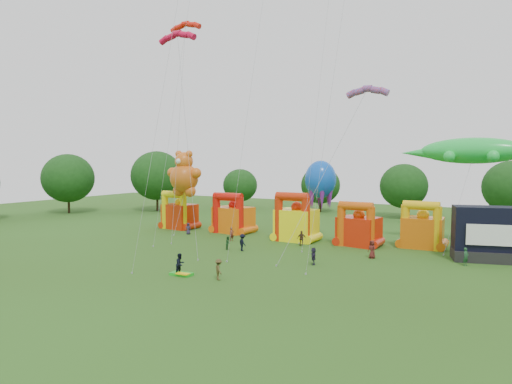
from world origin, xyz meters
The scene contains 24 objects.
ground centered at (0.00, 0.00, 0.00)m, with size 160.00×160.00×0.00m, color #2A4C15.
tree_ring centered at (-1.19, 0.62, 6.26)m, with size 124.33×126.44×12.07m.
bouncy_castle_0 centered at (-18.76, 26.85, 2.19)m, with size 4.92×4.16×5.71m.
bouncy_castle_1 centered at (-9.71, 27.57, 2.18)m, with size 5.69×4.94×5.72m.
bouncy_castle_2 centered at (0.86, 25.84, 2.38)m, with size 4.93×4.03×6.25m.
bouncy_castle_3 centered at (8.76, 26.52, 2.06)m, with size 5.06×4.33×5.38m.
bouncy_castle_4 centered at (15.69, 28.83, 2.14)m, with size 4.68×3.82×5.58m.
stage_trailer centered at (23.77, 25.18, 2.70)m, with size 9.42×5.44×5.58m.
teddy_bear_kite centered at (-15.31, 23.82, 7.86)m, with size 5.60×4.60×11.68m.
gecko_kite centered at (19.98, 30.51, 8.27)m, with size 14.94×9.31×13.01m.
octopus_kite centered at (2.80, 28.70, 6.43)m, with size 4.09×7.48×10.29m.
parafoil_kites centered at (0.74, 15.55, 10.74)m, with size 28.91×11.76×28.99m.
diamond_kites centered at (0.39, 15.24, 17.52)m, with size 23.50×22.97×43.69m.
folded_kite_bundle centered at (-0.72, 4.87, 0.14)m, with size 2.06×1.20×0.31m.
spectator_0 centered at (-14.12, 23.14, 0.80)m, with size 0.78×0.51×1.60m, color #28233A.
spectator_1 centered at (-6.10, 21.67, 0.87)m, with size 0.63×0.42×1.74m, color #5A2219.
spectator_2 centered at (-3.50, 16.83, 0.76)m, with size 0.74×0.58×1.52m, color #1C4721.
spectator_3 centered at (-1.65, 16.94, 0.96)m, with size 1.25×0.72×1.93m, color black.
spectator_4 centered at (2.96, 22.95, 0.92)m, with size 1.07×0.45×1.83m, color #442D1B.
spectator_5 centered at (7.90, 14.55, 0.85)m, with size 1.57×0.50×1.70m, color #272238.
spectator_6 centered at (12.14, 20.20, 0.95)m, with size 0.93×0.61×1.90m, color #501A17.
spectator_7 centered at (20.97, 21.38, 0.88)m, with size 0.64×0.42×1.76m, color #1C4726.
spectator_8 centered at (-0.99, 5.02, 0.97)m, with size 0.94×0.73×1.93m, color black.
spectator_9 centered at (3.03, 5.21, 0.91)m, with size 1.18×0.68×1.82m, color #43391B.
Camera 1 is at (24.57, -26.64, 10.23)m, focal length 32.00 mm.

